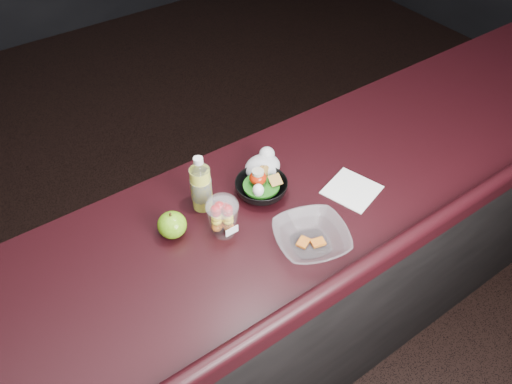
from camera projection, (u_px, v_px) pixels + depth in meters
room_shell at (323, 12)px, 0.83m from camera, size 8.00×8.00×8.00m
counter at (240, 313)px, 1.93m from camera, size 4.06×0.71×1.02m
lemonade_bottle at (201, 187)px, 1.57m from camera, size 0.07×0.07×0.21m
fruit_cup at (223, 216)px, 1.50m from camera, size 0.10×0.10×0.14m
green_apple at (172, 225)px, 1.52m from camera, size 0.09×0.09×0.09m
plastic_bag at (263, 165)px, 1.71m from camera, size 0.13×0.11×0.09m
snack_bowl at (261, 187)px, 1.65m from camera, size 0.21×0.21×0.10m
takeout_bowl at (311, 238)px, 1.50m from camera, size 0.28×0.28×0.05m
paper_napkin at (352, 190)px, 1.69m from camera, size 0.20×0.20×0.00m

